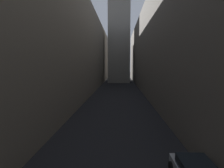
# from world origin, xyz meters

# --- Properties ---
(ground_plane) EXTENTS (264.00, 264.00, 0.00)m
(ground_plane) POSITION_xyz_m (0.00, 48.00, 0.00)
(ground_plane) COLOR black
(building_block_left) EXTENTS (11.16, 108.00, 19.24)m
(building_block_left) POSITION_xyz_m (-11.08, 50.00, 9.62)
(building_block_left) COLOR #756B5B
(building_block_left) RESTS_ON ground
(building_block_right) EXTENTS (12.80, 108.00, 19.47)m
(building_block_right) POSITION_xyz_m (11.90, 50.00, 9.73)
(building_block_right) COLOR #60594F
(building_block_right) RESTS_ON ground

